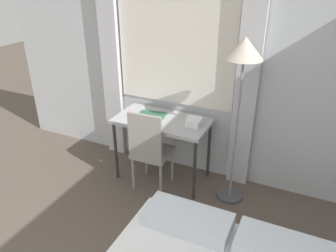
{
  "coord_description": "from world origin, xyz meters",
  "views": [
    {
      "loc": [
        1.1,
        -0.08,
        2.34
      ],
      "look_at": [
        -0.1,
        2.51,
        0.92
      ],
      "focal_mm": 35.0,
      "sensor_mm": 36.0,
      "label": 1
    }
  ],
  "objects_px": {
    "telephone": "(194,121)",
    "book": "(152,114)",
    "desk_chair": "(150,148)",
    "standing_lamp": "(243,66)",
    "desk": "(162,125)"
  },
  "relations": [
    {
      "from": "telephone",
      "to": "book",
      "type": "xyz_separation_m",
      "value": [
        -0.53,
        0.03,
        -0.03
      ]
    },
    {
      "from": "standing_lamp",
      "to": "book",
      "type": "distance_m",
      "value": 1.23
    },
    {
      "from": "telephone",
      "to": "book",
      "type": "bearing_deg",
      "value": 177.04
    },
    {
      "from": "desk",
      "to": "telephone",
      "type": "height_order",
      "value": "telephone"
    },
    {
      "from": "desk_chair",
      "to": "telephone",
      "type": "height_order",
      "value": "desk_chair"
    },
    {
      "from": "desk_chair",
      "to": "standing_lamp",
      "type": "xyz_separation_m",
      "value": [
        0.88,
        0.22,
        0.97
      ]
    },
    {
      "from": "desk_chair",
      "to": "standing_lamp",
      "type": "height_order",
      "value": "standing_lamp"
    },
    {
      "from": "desk",
      "to": "standing_lamp",
      "type": "xyz_separation_m",
      "value": [
        0.85,
        -0.04,
        0.8
      ]
    },
    {
      "from": "desk",
      "to": "book",
      "type": "xyz_separation_m",
      "value": [
        -0.15,
        0.05,
        0.09
      ]
    },
    {
      "from": "standing_lamp",
      "to": "book",
      "type": "relative_size",
      "value": 5.5
    },
    {
      "from": "desk_chair",
      "to": "book",
      "type": "bearing_deg",
      "value": 109.01
    },
    {
      "from": "standing_lamp",
      "to": "book",
      "type": "height_order",
      "value": "standing_lamp"
    },
    {
      "from": "telephone",
      "to": "desk_chair",
      "type": "bearing_deg",
      "value": -145.42
    },
    {
      "from": "desk_chair",
      "to": "standing_lamp",
      "type": "distance_m",
      "value": 1.32
    },
    {
      "from": "telephone",
      "to": "desk",
      "type": "bearing_deg",
      "value": -177.02
    }
  ]
}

